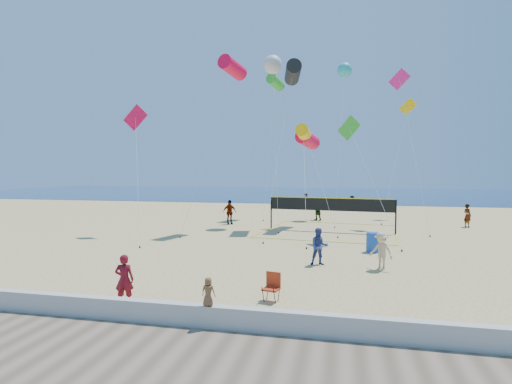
% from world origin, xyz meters
% --- Properties ---
extents(ground, '(120.00, 120.00, 0.00)m').
position_xyz_m(ground, '(0.00, 0.00, 0.00)').
color(ground, '#DAC37B').
rests_on(ground, ground).
extents(ocean, '(140.00, 50.00, 0.03)m').
position_xyz_m(ocean, '(0.00, 62.00, 0.01)').
color(ocean, navy).
rests_on(ocean, ground).
extents(seawall, '(32.00, 0.30, 0.60)m').
position_xyz_m(seawall, '(0.00, -3.00, 0.30)').
color(seawall, '#B1B1AC').
rests_on(seawall, ground).
extents(boardwalk, '(32.00, 3.60, 0.03)m').
position_xyz_m(boardwalk, '(0.00, -5.00, 0.01)').
color(boardwalk, '#786552').
rests_on(boardwalk, ground).
extents(woman, '(0.65, 0.51, 1.58)m').
position_xyz_m(woman, '(-3.55, -1.83, 0.79)').
color(woman, maroon).
rests_on(woman, ground).
extents(toddler, '(0.38, 0.26, 0.76)m').
position_xyz_m(toddler, '(-0.39, -3.05, 0.98)').
color(toddler, brown).
rests_on(toddler, seawall).
extents(bystander_a, '(0.91, 0.77, 1.64)m').
position_xyz_m(bystander_a, '(2.05, 4.76, 0.82)').
color(bystander_a, navy).
rests_on(bystander_a, ground).
extents(bystander_b, '(1.18, 1.06, 1.59)m').
position_xyz_m(bystander_b, '(4.65, 4.46, 0.79)').
color(bystander_b, '#C8B085').
rests_on(bystander_b, ground).
extents(far_person_0, '(1.18, 1.02, 1.90)m').
position_xyz_m(far_person_0, '(-5.59, 16.96, 0.95)').
color(far_person_0, gray).
rests_on(far_person_0, ground).
extents(far_person_1, '(1.65, 1.38, 1.78)m').
position_xyz_m(far_person_1, '(1.00, 21.02, 0.89)').
color(far_person_1, gray).
rests_on(far_person_1, ground).
extents(far_person_2, '(0.66, 0.75, 1.72)m').
position_xyz_m(far_person_2, '(12.08, 19.16, 0.86)').
color(far_person_2, gray).
rests_on(far_person_2, ground).
extents(far_person_3, '(1.00, 0.90, 1.71)m').
position_xyz_m(far_person_3, '(-0.87, 30.95, 0.85)').
color(far_person_3, gray).
rests_on(far_person_3, ground).
extents(far_person_4, '(0.96, 1.10, 1.48)m').
position_xyz_m(far_person_4, '(4.03, 31.40, 0.74)').
color(far_person_4, gray).
rests_on(far_person_4, ground).
extents(camp_chair, '(0.58, 0.69, 1.01)m').
position_xyz_m(camp_chair, '(0.86, -0.50, 0.51)').
color(camp_chair, '#A22C12').
rests_on(camp_chair, ground).
extents(trash_barrel, '(0.78, 0.78, 1.01)m').
position_xyz_m(trash_barrel, '(4.58, 8.19, 0.50)').
color(trash_barrel, '#1A47AE').
rests_on(trash_barrel, ground).
extents(volleyball_net, '(9.65, 9.52, 2.33)m').
position_xyz_m(volleyball_net, '(2.22, 14.97, 1.59)').
color(volleyball_net, black).
rests_on(volleyball_net, ground).
extents(kite_0, '(3.13, 5.32, 11.95)m').
position_xyz_m(kite_0, '(-4.48, 14.03, 11.27)').
color(kite_0, red).
rests_on(kite_0, ground).
extents(kite_1, '(1.61, 8.46, 12.02)m').
position_xyz_m(kite_1, '(-0.60, 16.35, 11.30)').
color(kite_1, black).
rests_on(kite_1, ground).
extents(kite_2, '(1.46, 8.70, 7.46)m').
position_xyz_m(kite_2, '(0.26, 15.84, 6.86)').
color(kite_2, yellow).
rests_on(kite_2, ground).
extents(kite_3, '(3.69, 4.92, 8.56)m').
position_xyz_m(kite_3, '(-10.28, 11.16, 7.32)').
color(kite_3, '#D00C44').
rests_on(kite_3, ground).
extents(kite_4, '(3.41, 3.53, 7.49)m').
position_xyz_m(kite_4, '(3.51, 11.54, 6.35)').
color(kite_4, green).
rests_on(kite_4, ground).
extents(kite_5, '(2.16, 5.64, 11.88)m').
position_xyz_m(kite_5, '(7.21, 18.85, 10.37)').
color(kite_5, '#EE1F80').
rests_on(kite_5, ground).
extents(kite_6, '(2.16, 5.81, 13.13)m').
position_xyz_m(kite_6, '(-2.39, 18.07, 12.41)').
color(kite_6, silver).
rests_on(kite_6, ground).
extents(kite_7, '(1.44, 8.45, 13.88)m').
position_xyz_m(kite_7, '(3.08, 24.26, 13.22)').
color(kite_7, '#2AAAB3').
rests_on(kite_7, ground).
extents(kite_8, '(1.44, 4.72, 12.72)m').
position_xyz_m(kite_8, '(-2.95, 22.84, 12.09)').
color(kite_8, green).
rests_on(kite_8, ground).
extents(kite_9, '(3.49, 6.32, 10.71)m').
position_xyz_m(kite_9, '(8.51, 24.94, 9.27)').
color(kite_9, yellow).
rests_on(kite_9, ground).
extents(kite_10, '(3.27, 6.74, 7.23)m').
position_xyz_m(kite_10, '(0.42, 17.44, 6.52)').
color(kite_10, red).
rests_on(kite_10, ground).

